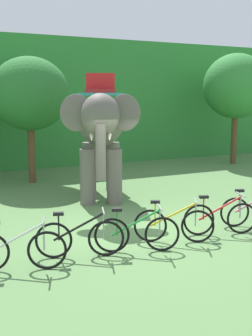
{
  "coord_description": "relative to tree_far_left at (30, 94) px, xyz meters",
  "views": [
    {
      "loc": [
        -4.49,
        -8.65,
        3.06
      ],
      "look_at": [
        0.35,
        1.0,
        1.3
      ],
      "focal_mm": 46.92,
      "sensor_mm": 36.0,
      "label": 1
    }
  ],
  "objects": [
    {
      "name": "foliage_hedge",
      "position": [
        0.53,
        5.88,
        -0.34
      ],
      "size": [
        36.0,
        6.0,
        5.6
      ],
      "primitive_type": "cube",
      "color": "#338438",
      "rests_on": "ground"
    },
    {
      "name": "elephant",
      "position": [
        1.16,
        -3.56,
        -0.94
      ],
      "size": [
        2.94,
        4.18,
        3.78
      ],
      "color": "#665E56",
      "rests_on": "ground"
    },
    {
      "name": "bike_black",
      "position": [
        -1.13,
        -7.8,
        -2.76
      ],
      "size": [
        1.62,
        0.72,
        0.92
      ],
      "color": "black",
      "rests_on": "ground"
    },
    {
      "name": "bike_yellow",
      "position": [
        0.96,
        -7.86,
        -2.76
      ],
      "size": [
        1.52,
        0.9,
        0.92
      ],
      "color": "black",
      "rests_on": "ground"
    },
    {
      "name": "bike_red",
      "position": [
        2.18,
        -7.88,
        -2.76
      ],
      "size": [
        1.63,
        0.71,
        0.92
      ],
      "color": "black",
      "rests_on": "ground"
    },
    {
      "name": "bike_green",
      "position": [
        -0.01,
        -8.04,
        -2.76
      ],
      "size": [
        1.6,
        0.76,
        0.92
      ],
      "color": "black",
      "rests_on": "ground"
    },
    {
      "name": "tree_far_left",
      "position": [
        0.0,
        0.0,
        0.0
      ],
      "size": [
        2.77,
        2.77,
        4.45
      ],
      "color": "brown",
      "rests_on": "ground"
    },
    {
      "name": "ground_plane",
      "position": [
        0.53,
        -6.77,
        -3.15
      ],
      "size": [
        80.0,
        80.0,
        0.0
      ],
      "primitive_type": "plane",
      "color": "#567F47"
    },
    {
      "name": "tree_center",
      "position": [
        9.51,
        0.33,
        0.36
      ],
      "size": [
        2.94,
        2.94,
        4.98
      ],
      "color": "brown",
      "rests_on": "ground"
    },
    {
      "name": "bike_white",
      "position": [
        -2.34,
        -7.93,
        -2.76
      ],
      "size": [
        1.62,
        0.73,
        0.92
      ],
      "color": "black",
      "rests_on": "ground"
    }
  ]
}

